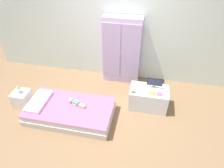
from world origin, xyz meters
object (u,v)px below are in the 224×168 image
at_px(doll, 74,102).
at_px(book_purple, 160,94).
at_px(bed, 70,111).
at_px(rocking_horse_toy, 134,91).
at_px(book_orange, 152,93).
at_px(tv_monitor, 155,82).
at_px(nightstand, 22,99).
at_px(tv_stand, 148,98).
at_px(table_lamp, 18,87).
at_px(wardrobe, 122,51).

distance_m(doll, book_purple, 1.69).
bearing_deg(bed, rocking_horse_toy, 20.66).
bearing_deg(book_orange, rocking_horse_toy, -171.21).
bearing_deg(doll, book_purple, 13.58).
bearing_deg(rocking_horse_toy, tv_monitor, 32.15).
bearing_deg(nightstand, book_purple, 8.15).
distance_m(tv_monitor, book_orange, 0.23).
xyz_separation_m(bed, rocking_horse_toy, (1.19, 0.45, 0.37)).
relative_size(bed, rocking_horse_toy, 15.27).
bearing_deg(book_purple, nightstand, -171.85).
height_order(bed, doll, doll).
xyz_separation_m(nightstand, tv_stand, (2.60, 0.51, 0.05)).
bearing_deg(rocking_horse_toy, nightstand, -171.44).
relative_size(tv_monitor, book_purple, 2.76).
xyz_separation_m(bed, table_lamp, (-1.10, 0.10, 0.36)).
distance_m(table_lamp, rocking_horse_toy, 2.32).
relative_size(bed, nightstand, 4.83).
xyz_separation_m(rocking_horse_toy, book_orange, (0.36, 0.06, -0.04)).
bearing_deg(tv_stand, doll, -160.70).
height_order(nightstand, tv_monitor, tv_monitor).
bearing_deg(nightstand, book_orange, 8.59).
bearing_deg(tv_stand, nightstand, -168.93).
xyz_separation_m(table_lamp, rocking_horse_toy, (2.29, 0.35, 0.01)).
bearing_deg(tv_stand, table_lamp, -168.93).
distance_m(wardrobe, book_purple, 1.38).
xyz_separation_m(wardrobe, rocking_horse_toy, (0.41, -1.03, -0.30)).
distance_m(bed, rocking_horse_toy, 1.32).
bearing_deg(book_orange, wardrobe, 128.71).
distance_m(nightstand, wardrobe, 2.41).
distance_m(tv_monitor, rocking_horse_toy, 0.46).
distance_m(rocking_horse_toy, book_purple, 0.51).
bearing_deg(bed, tv_stand, 22.25).
distance_m(nightstand, tv_monitor, 2.77).
height_order(doll, table_lamp, table_lamp).
bearing_deg(tv_stand, tv_monitor, 44.25).
bearing_deg(tv_monitor, tv_stand, -135.75).
bearing_deg(table_lamp, book_purple, 8.15).
distance_m(nightstand, book_orange, 2.70).
bearing_deg(table_lamp, doll, 0.28).
height_order(tv_monitor, rocking_horse_toy, tv_monitor).
xyz_separation_m(table_lamp, tv_stand, (2.60, 0.51, -0.27)).
height_order(wardrobe, tv_stand, wardrobe).
relative_size(tv_stand, rocking_horse_toy, 7.01).
relative_size(tv_stand, book_purple, 6.89).
xyz_separation_m(nightstand, book_purple, (2.80, 0.40, 0.28)).
distance_m(doll, wardrobe, 1.62).
relative_size(nightstand, book_purple, 3.11).
bearing_deg(tv_monitor, bed, -156.30).
xyz_separation_m(tv_stand, rocking_horse_toy, (-0.30, -0.16, 0.27)).
xyz_separation_m(tv_monitor, book_orange, (-0.03, -0.19, -0.12)).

